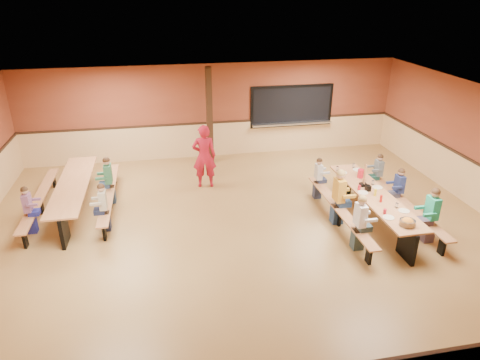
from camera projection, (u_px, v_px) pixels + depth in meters
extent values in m
plane|color=olive|center=(244.00, 232.00, 9.84)|extent=(12.00, 12.00, 0.00)
cube|color=brown|center=(213.00, 111.00, 13.68)|extent=(12.00, 0.04, 3.00)
cube|color=brown|center=(333.00, 348.00, 4.75)|extent=(12.00, 0.04, 3.00)
cube|color=white|center=(244.00, 104.00, 8.59)|extent=(12.00, 10.00, 0.04)
cube|color=black|center=(292.00, 106.00, 14.08)|extent=(2.60, 0.06, 1.20)
cube|color=silver|center=(292.00, 123.00, 14.23)|extent=(2.70, 0.28, 0.06)
cube|color=black|center=(210.00, 117.00, 13.11)|extent=(0.18, 0.18, 3.00)
cube|color=#B37247|center=(374.00, 195.00, 9.98)|extent=(0.75, 3.60, 0.04)
cube|color=black|center=(407.00, 244.00, 8.74)|extent=(0.08, 0.60, 0.70)
cube|color=black|center=(345.00, 182.00, 11.51)|extent=(0.08, 0.60, 0.70)
cube|color=#B37247|center=(340.00, 209.00, 9.95)|extent=(0.26, 3.60, 0.04)
cube|color=black|center=(339.00, 217.00, 10.05)|extent=(0.06, 0.18, 0.41)
cube|color=#B37247|center=(404.00, 202.00, 10.24)|extent=(0.26, 3.60, 0.04)
cube|color=black|center=(403.00, 211.00, 10.33)|extent=(0.06, 0.18, 0.41)
cube|color=#B37247|center=(73.00, 184.00, 10.50)|extent=(0.75, 3.60, 0.04)
cube|color=black|center=(64.00, 229.00, 9.27)|extent=(0.08, 0.60, 0.70)
cube|color=black|center=(84.00, 173.00, 12.04)|extent=(0.08, 0.60, 0.70)
cube|color=#B37247|center=(39.00, 197.00, 10.48)|extent=(0.26, 3.60, 0.04)
cube|color=black|center=(41.00, 206.00, 10.57)|extent=(0.06, 0.18, 0.41)
cube|color=#B37247|center=(109.00, 192.00, 10.76)|extent=(0.26, 3.60, 0.04)
cube|color=black|center=(110.00, 200.00, 10.86)|extent=(0.06, 0.18, 0.41)
imported|color=#A41226|center=(204.00, 156.00, 11.73)|extent=(0.69, 0.48, 1.79)
cylinder|color=red|center=(361.00, 173.00, 10.77)|extent=(0.16, 0.16, 0.22)
cube|color=black|center=(368.00, 188.00, 10.10)|extent=(0.10, 0.14, 0.13)
cylinder|color=yellow|center=(375.00, 193.00, 9.84)|extent=(0.06, 0.06, 0.17)
cylinder|color=#B2140F|center=(381.00, 199.00, 9.56)|extent=(0.06, 0.06, 0.17)
cube|color=black|center=(363.00, 185.00, 10.36)|extent=(0.16, 0.16, 0.06)
cube|color=#B37247|center=(365.00, 174.00, 10.24)|extent=(0.02, 0.09, 0.50)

